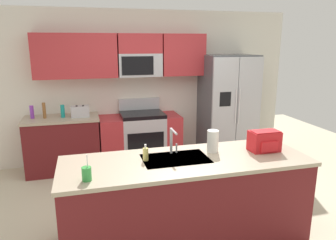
# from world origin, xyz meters

# --- Properties ---
(ground_plane) EXTENTS (9.00, 9.00, 0.00)m
(ground_plane) POSITION_xyz_m (0.00, 0.00, 0.00)
(ground_plane) COLOR beige
(ground_plane) RESTS_ON ground
(kitchen_wall_unit) EXTENTS (5.20, 0.43, 2.60)m
(kitchen_wall_unit) POSITION_xyz_m (-0.14, 2.08, 1.47)
(kitchen_wall_unit) COLOR silver
(kitchen_wall_unit) RESTS_ON ground
(back_counter) EXTENTS (1.17, 0.63, 0.90)m
(back_counter) POSITION_xyz_m (-1.48, 1.80, 0.45)
(back_counter) COLOR maroon
(back_counter) RESTS_ON ground
(range_oven) EXTENTS (1.36, 0.61, 1.10)m
(range_oven) POSITION_xyz_m (-0.21, 1.80, 0.44)
(range_oven) COLOR #B7BABF
(range_oven) RESTS_ON ground
(refrigerator) EXTENTS (0.90, 0.76, 1.85)m
(refrigerator) POSITION_xyz_m (1.37, 1.73, 0.93)
(refrigerator) COLOR #4C4F54
(refrigerator) RESTS_ON ground
(island_counter) EXTENTS (2.55, 0.88, 0.90)m
(island_counter) POSITION_xyz_m (-0.14, -0.48, 0.45)
(island_counter) COLOR maroon
(island_counter) RESTS_ON ground
(toaster) EXTENTS (0.28, 0.16, 0.18)m
(toaster) POSITION_xyz_m (-1.18, 1.75, 0.99)
(toaster) COLOR #B7BABF
(toaster) RESTS_ON back_counter
(pepper_mill) EXTENTS (0.05, 0.05, 0.25)m
(pepper_mill) POSITION_xyz_m (-1.72, 1.80, 1.02)
(pepper_mill) COLOR brown
(pepper_mill) RESTS_ON back_counter
(bottle_purple) EXTENTS (0.06, 0.06, 0.20)m
(bottle_purple) POSITION_xyz_m (-1.91, 1.84, 1.00)
(bottle_purple) COLOR purple
(bottle_purple) RESTS_ON back_counter
(bottle_teal) EXTENTS (0.06, 0.06, 0.20)m
(bottle_teal) POSITION_xyz_m (-1.45, 1.79, 1.00)
(bottle_teal) COLOR teal
(bottle_teal) RESTS_ON back_counter
(sink_faucet) EXTENTS (0.09, 0.21, 0.28)m
(sink_faucet) POSITION_xyz_m (-0.23, -0.29, 1.07)
(sink_faucet) COLOR #B7BABF
(sink_faucet) RESTS_ON island_counter
(drink_cup_green) EXTENTS (0.08, 0.08, 0.24)m
(drink_cup_green) POSITION_xyz_m (-1.13, -0.74, 0.96)
(drink_cup_green) COLOR green
(drink_cup_green) RESTS_ON island_counter
(soap_dispenser) EXTENTS (0.06, 0.06, 0.17)m
(soap_dispenser) POSITION_xyz_m (-0.54, -0.40, 0.97)
(soap_dispenser) COLOR #D8CC66
(soap_dispenser) RESTS_ON island_counter
(paper_towel_roll) EXTENTS (0.12, 0.12, 0.24)m
(paper_towel_roll) POSITION_xyz_m (0.21, -0.33, 1.02)
(paper_towel_roll) COLOR white
(paper_towel_roll) RESTS_ON island_counter
(backpack) EXTENTS (0.32, 0.22, 0.23)m
(backpack) POSITION_xyz_m (0.77, -0.45, 1.02)
(backpack) COLOR red
(backpack) RESTS_ON island_counter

